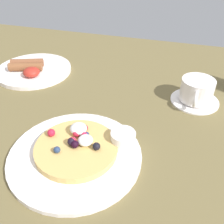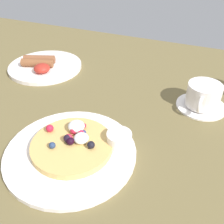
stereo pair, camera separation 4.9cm
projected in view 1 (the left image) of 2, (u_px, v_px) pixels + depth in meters
ground_plane at (93, 132)px, 59.16cm from camera, size 167.51×117.55×3.00cm
pancake_plate at (73, 155)px, 50.46cm from camera, size 26.32×26.32×1.03cm
pancake_with_berries at (76, 146)px, 50.34cm from camera, size 16.47×16.47×3.49cm
syrup_ramekin at (123, 138)px, 51.26cm from camera, size 5.09×5.09×3.01cm
breakfast_plate at (34, 70)px, 79.84cm from camera, size 23.12×23.12×1.21cm
fried_breakfast at (27, 67)px, 77.96cm from camera, size 13.08×11.75×2.86cm
coffee_saucer at (195, 100)px, 66.42cm from camera, size 12.39×12.39×0.83cm
coffee_cup at (197, 90)px, 64.34cm from camera, size 8.34×11.32×5.60cm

